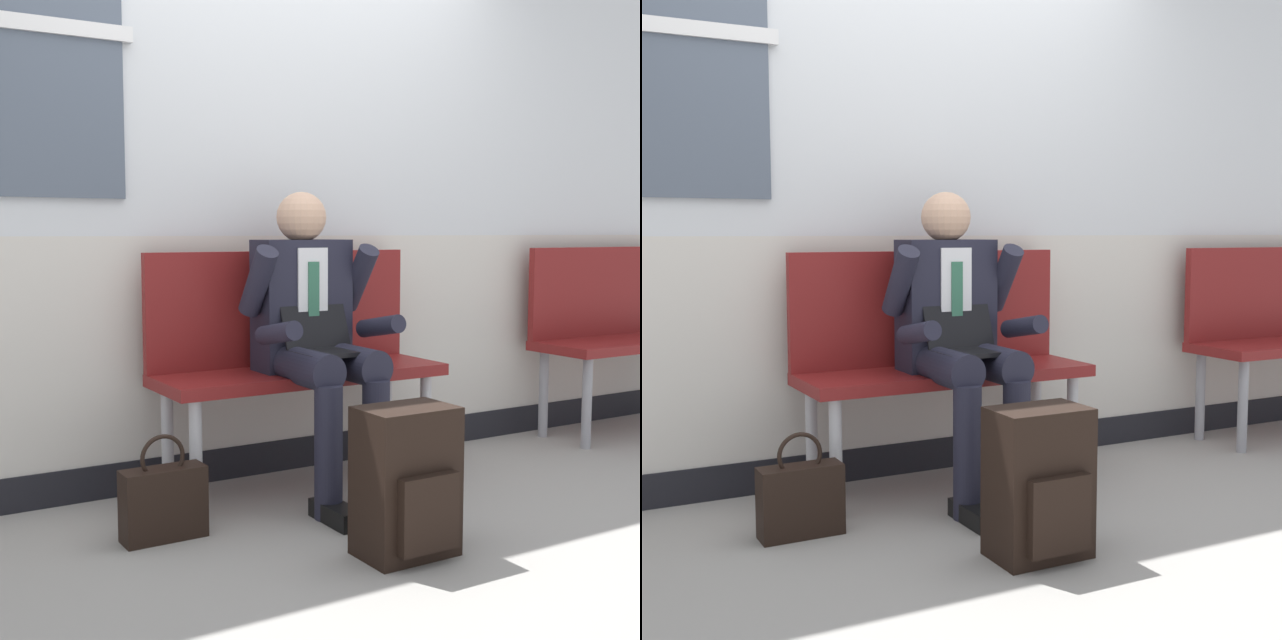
{
  "view_description": "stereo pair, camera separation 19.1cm",
  "coord_description": "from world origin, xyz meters",
  "views": [
    {
      "loc": [
        -1.74,
        -2.95,
        1.1
      ],
      "look_at": [
        0.03,
        0.01,
        0.75
      ],
      "focal_mm": 48.4,
      "sensor_mm": 36.0,
      "label": 1
    },
    {
      "loc": [
        -1.57,
        -3.04,
        1.1
      ],
      "look_at": [
        0.03,
        0.01,
        0.75
      ],
      "focal_mm": 48.4,
      "sensor_mm": 36.0,
      "label": 2
    }
  ],
  "objects": [
    {
      "name": "ground_plane",
      "position": [
        0.0,
        0.0,
        0.0
      ],
      "size": [
        18.0,
        18.0,
        0.0
      ],
      "primitive_type": "plane",
      "color": "gray"
    },
    {
      "name": "station_wall",
      "position": [
        -0.02,
        0.56,
        1.58
      ],
      "size": [
        5.97,
        0.16,
        3.16
      ],
      "color": "silver",
      "rests_on": "ground"
    },
    {
      "name": "bench_with_person",
      "position": [
        0.06,
        0.29,
        0.6
      ],
      "size": [
        1.26,
        0.42,
        1.02
      ],
      "color": "maroon",
      "rests_on": "ground"
    },
    {
      "name": "bench_empty",
      "position": [
        2.12,
        0.29,
        0.59
      ],
      "size": [
        1.11,
        0.42,
        1.02
      ],
      "color": "maroon",
      "rests_on": "ground"
    },
    {
      "name": "person_seated",
      "position": [
        0.06,
        0.08,
        0.69
      ],
      "size": [
        0.57,
        0.7,
        1.27
      ],
      "color": "#1E1E2D",
      "rests_on": "ground"
    },
    {
      "name": "backpack",
      "position": [
        -0.02,
        -0.65,
        0.25
      ],
      "size": [
        0.33,
        0.26,
        0.51
      ],
      "color": "black",
      "rests_on": "ground"
    },
    {
      "name": "handbag",
      "position": [
        -0.68,
        -0.08,
        0.14
      ],
      "size": [
        0.3,
        0.11,
        0.39
      ],
      "color": "black",
      "rests_on": "ground"
    }
  ]
}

